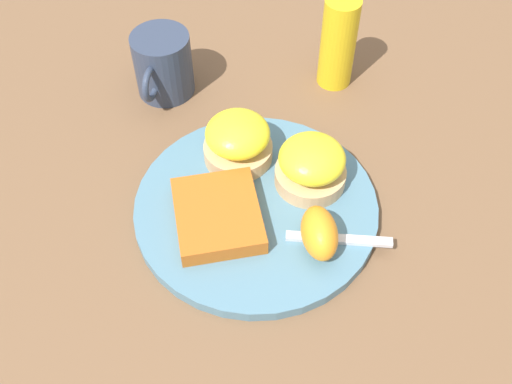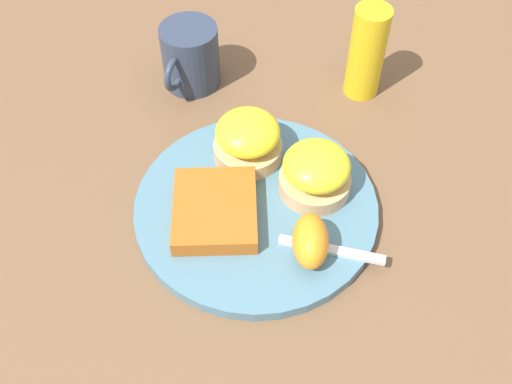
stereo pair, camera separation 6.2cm
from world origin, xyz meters
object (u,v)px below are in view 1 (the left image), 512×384
at_px(sandwich_benedict_right, 238,140).
at_px(hashbrown_patty, 218,215).
at_px(fork, 278,235).
at_px(condiment_bottle, 338,43).
at_px(cup, 163,65).
at_px(sandwich_benedict_left, 311,165).
at_px(orange_wedge, 319,233).

bearing_deg(sandwich_benedict_right, hashbrown_patty, 1.72).
distance_m(fork, condiment_bottle, 0.27).
bearing_deg(cup, sandwich_benedict_right, 50.65).
distance_m(cup, condiment_bottle, 0.22).
height_order(sandwich_benedict_left, orange_wedge, sandwich_benedict_left).
relative_size(sandwich_benedict_left, orange_wedge, 1.29).
bearing_deg(hashbrown_patty, condiment_bottle, 163.29).
bearing_deg(orange_wedge, cup, -130.32).
height_order(orange_wedge, condiment_bottle, condiment_bottle).
height_order(sandwich_benedict_right, orange_wedge, sandwich_benedict_right).
bearing_deg(condiment_bottle, orange_wedge, 5.80).
bearing_deg(fork, cup, -135.86).
height_order(hashbrown_patty, condiment_bottle, condiment_bottle).
xyz_separation_m(sandwich_benedict_left, cup, (-0.12, -0.21, -0.00)).
bearing_deg(hashbrown_patty, orange_wedge, 87.32).
relative_size(fork, cup, 2.05).
relative_size(sandwich_benedict_right, condiment_bottle, 0.65).
xyz_separation_m(sandwich_benedict_right, fork, (0.10, 0.07, -0.02)).
distance_m(sandwich_benedict_right, fork, 0.12).
distance_m(hashbrown_patty, cup, 0.23).
relative_size(sandwich_benedict_left, cup, 0.78).
relative_size(cup, condiment_bottle, 0.83).
height_order(sandwich_benedict_left, sandwich_benedict_right, same).
distance_m(sandwich_benedict_right, orange_wedge, 0.15).
relative_size(sandwich_benedict_right, orange_wedge, 1.29).
bearing_deg(orange_wedge, sandwich_benedict_right, -131.38).
relative_size(orange_wedge, cup, 0.60).
distance_m(hashbrown_patty, orange_wedge, 0.11).
height_order(sandwich_benedict_right, cup, cup).
distance_m(orange_wedge, cup, 0.31).
relative_size(sandwich_benedict_left, hashbrown_patty, 0.78).
bearing_deg(sandwich_benedict_left, condiment_bottle, -178.91).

